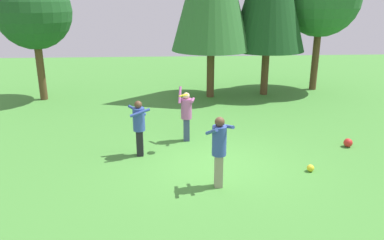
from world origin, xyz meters
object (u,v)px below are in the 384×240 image
object	(u,v)px
person_thrower	(186,112)
person_catcher	(219,146)
tree_far_left	(34,12)
frisbee	(183,95)
ball_yellow	(310,168)
ball_red	(348,143)
person_bystander	(139,124)

from	to	relation	value
person_thrower	person_catcher	distance (m)	3.20
tree_far_left	person_catcher	bearing A→B (deg)	-52.10
frisbee	ball_yellow	world-z (taller)	frisbee
person_thrower	ball_red	xyz separation A→B (m)	(4.91, -0.87, -0.80)
person_bystander	tree_far_left	size ratio (longest dim) A/B	0.31
frisbee	tree_far_left	size ratio (longest dim) A/B	0.07
person_bystander	ball_yellow	world-z (taller)	person_bystander
person_bystander	ball_red	world-z (taller)	person_bystander
frisbee	tree_far_left	world-z (taller)	tree_far_left
ball_red	person_bystander	bearing A→B (deg)	-177.72
person_thrower	tree_far_left	world-z (taller)	tree_far_left
person_thrower	tree_far_left	bearing A→B (deg)	-122.87
tree_far_left	frisbee	bearing A→B (deg)	-46.27
ball_red	tree_far_left	distance (m)	13.27
ball_red	person_catcher	bearing A→B (deg)	-152.12
ball_yellow	tree_far_left	xyz separation A→B (m)	(-9.28, 8.01, 3.68)
frisbee	tree_far_left	xyz separation A→B (m)	(-6.01, 6.28, 2.09)
person_bystander	tree_far_left	bearing A→B (deg)	109.60
person_bystander	person_thrower	bearing A→B (deg)	22.80
frisbee	ball_yellow	size ratio (longest dim) A/B	1.94
person_thrower	frisbee	size ratio (longest dim) A/B	4.69
person_catcher	frisbee	xyz separation A→B (m)	(-0.74, 2.39, 0.63)
frisbee	person_catcher	bearing A→B (deg)	-72.82
frisbee	person_thrower	bearing A→B (deg)	80.85
ball_red	ball_yellow	bearing A→B (deg)	-137.55
person_catcher	ball_yellow	distance (m)	2.78
ball_yellow	tree_far_left	world-z (taller)	tree_far_left
person_thrower	person_bystander	world-z (taller)	person_thrower
ball_yellow	ball_red	bearing A→B (deg)	42.45
frisbee	ball_red	distance (m)	5.27
ball_yellow	person_thrower	bearing A→B (deg)	141.66
ball_red	tree_far_left	world-z (taller)	tree_far_left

